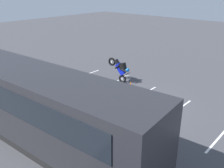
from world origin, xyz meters
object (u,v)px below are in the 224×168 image
at_px(traffic_cone, 131,86).
at_px(spectator_left, 110,104).
at_px(parked_motorcycle_silver, 68,107).
at_px(spectator_far_left, 118,113).
at_px(spectator_centre, 91,98).
at_px(spectator_right, 75,92).
at_px(tour_bus, 42,109).
at_px(stunt_motorcycle, 120,69).

bearing_deg(traffic_cone, spectator_left, 113.00).
bearing_deg(traffic_cone, parked_motorcycle_silver, 85.30).
height_order(spectator_far_left, parked_motorcycle_silver, spectator_far_left).
bearing_deg(spectator_centre, spectator_right, 5.27).
bearing_deg(spectator_right, spectator_far_left, 178.28).
bearing_deg(spectator_left, traffic_cone, -67.00).
bearing_deg(tour_bus, spectator_far_left, -123.47).
height_order(tour_bus, spectator_centre, tour_bus).
height_order(spectator_far_left, traffic_cone, spectator_far_left).
distance_m(spectator_right, stunt_motorcycle, 4.95).
bearing_deg(traffic_cone, spectator_centre, 97.30).
distance_m(spectator_far_left, parked_motorcycle_silver, 3.08).
bearing_deg(spectator_centre, traffic_cone, -82.70).
bearing_deg(spectator_centre, tour_bus, 93.66).
distance_m(stunt_motorcycle, traffic_cone, 1.77).
bearing_deg(spectator_left, spectator_far_left, 154.87).
height_order(spectator_centre, spectator_right, spectator_right).
xyz_separation_m(parked_motorcycle_silver, traffic_cone, (-0.40, -4.92, -0.18)).
xyz_separation_m(spectator_centre, parked_motorcycle_silver, (0.93, 0.82, -0.55)).
height_order(tour_bus, traffic_cone, tour_bus).
xyz_separation_m(spectator_left, spectator_centre, (1.12, 0.24, 0.05)).
distance_m(spectator_right, parked_motorcycle_silver, 0.96).
relative_size(spectator_centre, traffic_cone, 2.75).
relative_size(spectator_far_left, stunt_motorcycle, 0.87).
height_order(spectator_centre, parked_motorcycle_silver, spectator_centre).
height_order(parked_motorcycle_silver, traffic_cone, parked_motorcycle_silver).
height_order(spectator_far_left, spectator_right, spectator_right).
relative_size(spectator_left, spectator_centre, 0.96).
height_order(spectator_left, spectator_centre, spectator_centre).
relative_size(spectator_left, traffic_cone, 2.64).
bearing_deg(spectator_right, spectator_left, -171.43).
distance_m(spectator_centre, traffic_cone, 4.20).
bearing_deg(stunt_motorcycle, tour_bus, 105.73).
height_order(spectator_left, traffic_cone, spectator_left).
bearing_deg(parked_motorcycle_silver, spectator_left, -152.73).
distance_m(spectator_centre, stunt_motorcycle, 5.17).
xyz_separation_m(spectator_right, stunt_motorcycle, (0.85, -4.87, -0.04)).
height_order(spectator_right, parked_motorcycle_silver, spectator_right).
bearing_deg(spectator_far_left, tour_bus, 56.53).
relative_size(tour_bus, parked_motorcycle_silver, 5.50).
relative_size(spectator_far_left, spectator_right, 0.93).
height_order(spectator_right, stunt_motorcycle, stunt_motorcycle).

